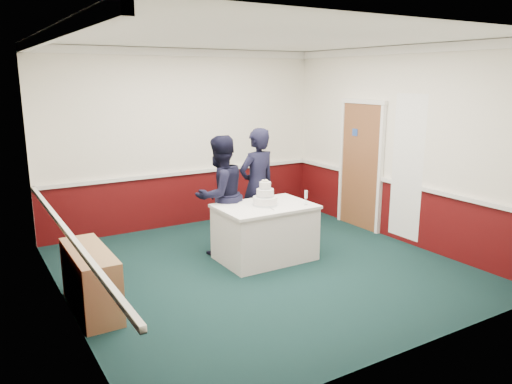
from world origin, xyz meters
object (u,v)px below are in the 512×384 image
sideboard (91,280)px  person_man (220,195)px  wedding_cake (265,197)px  person_woman (257,186)px  cake_knife (271,208)px  cake_table (265,232)px  champagne_flute (306,195)px

sideboard → person_man: size_ratio=0.69×
sideboard → wedding_cake: (2.50, 0.36, 0.55)m
person_woman → cake_knife: bearing=62.0°
cake_table → person_woman: 0.91m
wedding_cake → champagne_flute: (0.50, -0.28, 0.03)m
wedding_cake → person_woman: person_woman is taller
sideboard → cake_table: cake_table is taller
person_man → person_woman: 0.71m
cake_table → person_woman: (0.30, 0.70, 0.50)m
cake_table → champagne_flute: bearing=-29.2°
cake_table → person_man: 0.85m
wedding_cake → person_man: size_ratio=0.21×
sideboard → champagne_flute: champagne_flute is taller
cake_table → champagne_flute: 0.78m
sideboard → cake_knife: bearing=3.8°
cake_knife → champagne_flute: (0.53, -0.08, 0.14)m
cake_table → cake_knife: size_ratio=6.00×
cake_table → person_woman: size_ratio=0.74×
cake_knife → champagne_flute: size_ratio=1.07×
cake_table → champagne_flute: champagne_flute is taller
person_woman → sideboard: bearing=13.0°
sideboard → cake_knife: (2.47, 0.16, 0.44)m
cake_table → person_man: person_man is taller
sideboard → person_man: 2.36m
wedding_cake → cake_knife: 0.23m
cake_table → person_woman: person_woman is taller
champagne_flute → person_man: (-0.90, 0.86, -0.06)m
sideboard → wedding_cake: wedding_cake is taller
wedding_cake → person_woman: (0.30, 0.70, -0.00)m
sideboard → champagne_flute: size_ratio=5.85×
sideboard → person_woman: 3.04m
cake_knife → person_woman: 0.97m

